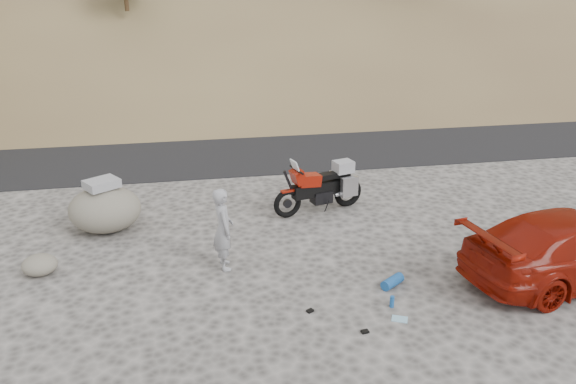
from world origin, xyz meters
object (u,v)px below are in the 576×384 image
Objects in this scene: boulder at (105,209)px; man at (225,267)px; motorcycle at (323,187)px; red_car at (569,277)px.

man is at bearing -40.97° from boulder.
motorcycle is 1.41× the size of man.
man is 6.89m from red_car.
man is 0.84× the size of boulder.
boulder is (-5.24, -0.25, -0.08)m from motorcycle.
red_car is at bearing -22.65° from boulder.
red_car is at bearing -61.11° from motorcycle.
boulder is (-2.58, 2.24, 0.55)m from man.
boulder reaches higher than red_car.
motorcycle reaches higher than boulder.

